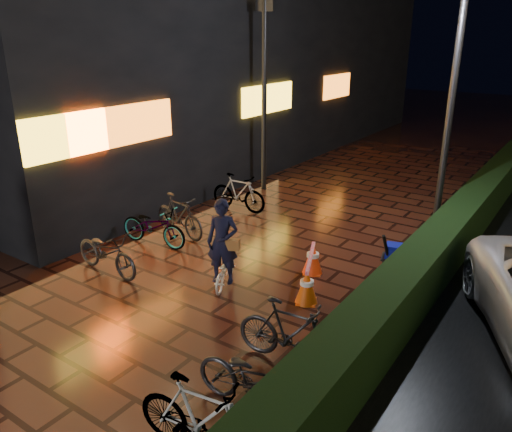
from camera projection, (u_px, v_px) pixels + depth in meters
The scene contains 10 objects.
ground at pixel (140, 334), 8.05m from camera, with size 80.00×80.00×0.00m, color #381911.
hedge at pixel (474, 209), 12.31m from camera, with size 0.70×20.00×1.00m, color black.
storefront_block at pixel (179, 35), 20.46m from camera, with size 12.09×22.00×9.00m.
lamp_post_hedge at pixel (452, 100), 10.80m from camera, with size 0.55×0.27×5.83m.
lamp_post_sf at pixel (264, 89), 14.59m from camera, with size 0.53×0.19×5.51m.
cyclist at pixel (224, 255), 9.38m from camera, with size 0.86×1.29×1.75m.
traffic_barrier at pixel (310, 271), 9.45m from camera, with size 0.94×1.57×0.65m.
cart_assembly at pixel (394, 253), 9.87m from camera, with size 0.58×0.62×0.94m.
parked_bikes_storefront at pixel (171, 221), 11.57m from camera, with size 2.04×5.17×1.01m.
parked_bikes_hedge at pixel (253, 374), 6.35m from camera, with size 1.89×2.71×1.01m.
Camera 1 is at (5.46, -4.62, 4.56)m, focal length 35.00 mm.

